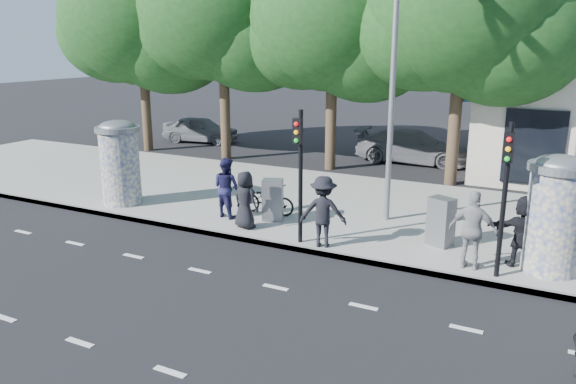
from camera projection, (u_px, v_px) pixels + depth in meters
The scene contains 24 objects.
ground at pixel (242, 315), 10.92m from camera, with size 120.00×120.00×0.00m, color black.
sidewalk at pixel (369, 211), 17.35m from camera, with size 40.00×8.00×0.15m, color gray.
curb at pixel (317, 252), 13.96m from camera, with size 40.00×0.10×0.16m, color slate.
lane_dash_near at pixel (170, 372), 9.03m from camera, with size 32.00×0.12×0.01m, color silver.
lane_dash_far at pixel (276, 287), 12.13m from camera, with size 32.00×0.12×0.01m, color silver.
ad_column_left at pixel (120, 161), 17.55m from camera, with size 1.36×1.36×2.65m.
ad_column_right at pixel (555, 212), 12.28m from camera, with size 1.36×1.36×2.65m.
traffic_pole_near at pixel (300, 163), 13.87m from camera, with size 0.22×0.31×3.40m.
traffic_pole_far at pixel (505, 185), 11.76m from camera, with size 0.22×0.31×3.40m.
street_lamp at pixel (393, 55), 15.03m from camera, with size 0.25×0.93×8.00m.
tree_far_left at pixel (140, 18), 25.77m from camera, with size 7.20×7.20×9.26m.
tree_mid_left at pixel (222, 8), 23.71m from camera, with size 7.20×7.20×9.57m.
tree_near_left at pixel (333, 17), 21.80m from camera, with size 6.80×6.80×8.97m.
tree_center at pixel (464, 6), 19.20m from camera, with size 7.00×7.00×9.30m.
ped_a at pixel (245, 200), 15.33m from camera, with size 0.78×0.51×1.60m, color black.
ped_c at pixel (226, 187), 16.34m from camera, with size 0.86×0.67×1.76m, color #1C1B43.
ped_d at pixel (323, 212), 13.95m from camera, with size 1.17×0.67×1.81m, color black.
ped_e at pixel (473, 230), 12.55m from camera, with size 1.06×0.61×1.82m, color #939395.
ped_f at pixel (524, 231), 12.69m from camera, with size 1.55×0.56×1.68m, color black.
bicycle at pixel (268, 199), 16.68m from camera, with size 1.70×0.59×0.89m, color black.
cabinet_left at pixel (273, 200), 16.06m from camera, with size 0.58×0.42×1.21m, color slate.
cabinet_right at pixel (441, 222), 14.07m from camera, with size 0.59×0.43×1.24m, color slate.
car_left at pixel (201, 129), 29.41m from camera, with size 3.97×1.60×1.35m, color slate.
car_right at pixel (413, 146), 24.44m from camera, with size 4.93×2.00×1.43m, color slate.
Camera 1 is at (5.31, -8.43, 5.15)m, focal length 35.00 mm.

